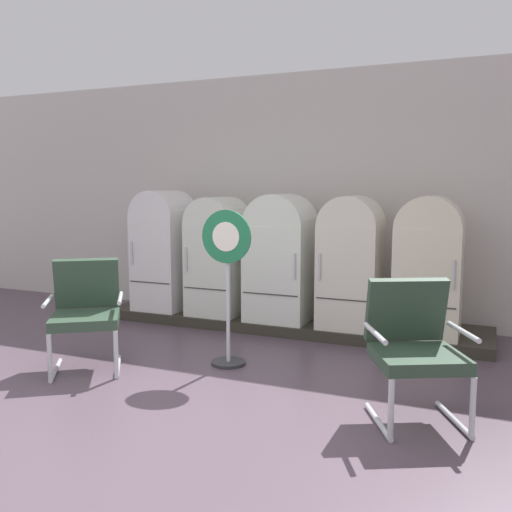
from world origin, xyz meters
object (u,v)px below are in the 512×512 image
(refrigerator_0, at_px, (164,246))
(refrigerator_1, at_px, (218,252))
(refrigerator_2, at_px, (281,254))
(refrigerator_3, at_px, (351,258))
(sign_stand, at_px, (227,288))
(refrigerator_4, at_px, (429,262))
(armchair_left, at_px, (86,308))
(armchair_right, at_px, (414,342))

(refrigerator_0, bearing_deg, refrigerator_1, 0.21)
(refrigerator_1, height_order, refrigerator_2, refrigerator_2)
(refrigerator_3, bearing_deg, refrigerator_0, 179.26)
(refrigerator_1, bearing_deg, refrigerator_2, -0.49)
(refrigerator_0, bearing_deg, sign_stand, -42.10)
(refrigerator_1, distance_m, refrigerator_3, 1.63)
(refrigerator_2, relative_size, sign_stand, 1.01)
(sign_stand, bearing_deg, refrigerator_4, 40.58)
(refrigerator_0, distance_m, armchair_left, 2.06)
(refrigerator_2, xyz_separation_m, sign_stand, (0.01, -1.42, -0.15))
(refrigerator_1, relative_size, refrigerator_4, 0.98)
(refrigerator_3, relative_size, armchair_right, 1.45)
(refrigerator_0, xyz_separation_m, sign_stand, (1.57, -1.42, -0.18))
(armchair_left, bearing_deg, refrigerator_3, 44.89)
(refrigerator_2, relative_size, armchair_right, 1.47)
(refrigerator_1, bearing_deg, sign_stand, -60.23)
(refrigerator_3, xyz_separation_m, armchair_left, (-1.96, -1.95, -0.32))
(refrigerator_4, bearing_deg, armchair_left, -144.88)
(refrigerator_3, relative_size, sign_stand, 0.99)
(refrigerator_3, height_order, armchair_left, refrigerator_3)
(refrigerator_2, bearing_deg, refrigerator_3, -1.86)
(refrigerator_3, xyz_separation_m, refrigerator_4, (0.81, -0.00, 0.00))
(refrigerator_0, distance_m, sign_stand, 2.13)
(refrigerator_1, bearing_deg, refrigerator_3, -1.18)
(refrigerator_3, height_order, refrigerator_4, refrigerator_4)
(refrigerator_2, bearing_deg, armchair_right, -48.58)
(refrigerator_1, xyz_separation_m, refrigerator_2, (0.80, -0.01, 0.01))
(refrigerator_0, distance_m, refrigerator_4, 3.19)
(armchair_left, relative_size, sign_stand, 0.69)
(refrigerator_4, bearing_deg, sign_stand, -139.42)
(refrigerator_2, relative_size, armchair_left, 1.47)
(refrigerator_0, bearing_deg, armchair_right, -30.93)
(refrigerator_0, xyz_separation_m, refrigerator_1, (0.76, 0.00, -0.04))
(armchair_left, height_order, armchair_right, same)
(armchair_right, distance_m, sign_stand, 1.83)
(refrigerator_0, distance_m, refrigerator_2, 1.56)
(armchair_left, height_order, sign_stand, sign_stand)
(refrigerator_4, bearing_deg, refrigerator_2, 178.91)
(refrigerator_3, distance_m, sign_stand, 1.62)
(refrigerator_3, height_order, armchair_right, refrigerator_3)
(refrigerator_1, bearing_deg, armchair_left, -99.56)
(armchair_left, xyz_separation_m, sign_stand, (1.15, 0.56, 0.17))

